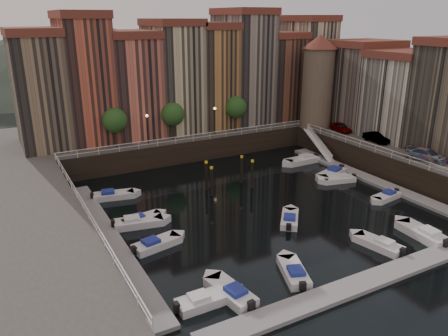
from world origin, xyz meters
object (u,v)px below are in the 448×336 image
mooring_pilings (228,176)px  boat_left_2 (137,222)px  boat_left_1 (156,244)px  gangway (318,143)px  boat_left_0 (205,300)px  car_a (341,128)px  corner_tower (318,80)px  car_b (377,138)px  car_c (426,155)px

mooring_pilings → boat_left_2: size_ratio=1.12×
boat_left_2 → boat_left_1: bearing=-77.8°
gangway → boat_left_1: 33.24m
boat_left_0 → car_a: 41.54m
boat_left_2 → car_a: (34.39, 9.52, 3.28)m
mooring_pilings → car_a: bearing=13.3°
gangway → mooring_pilings: gangway is taller
corner_tower → car_b: corner_tower is taller
corner_tower → boat_left_2: size_ratio=2.74×
gangway → boat_left_0: gangway is taller
gangway → car_b: (4.49, -6.48, 1.75)m
mooring_pilings → car_c: size_ratio=1.18×
car_a → car_b: (0.25, -6.66, 0.00)m
boat_left_2 → car_c: car_c is taller
boat_left_2 → gangway: bearing=28.1°
mooring_pilings → boat_left_2: 13.24m
corner_tower → boat_left_1: bearing=-150.5°
gangway → mooring_pilings: bearing=-164.1°
car_a → boat_left_0: bearing=-135.2°
car_b → car_c: (-0.91, -8.51, 0.03)m
corner_tower → boat_left_1: size_ratio=2.93×
mooring_pilings → car_a: car_a is taller
corner_tower → car_b: size_ratio=3.42×
car_a → car_c: size_ratio=0.82×
boat_left_0 → car_c: size_ratio=0.96×
corner_tower → gangway: size_ratio=1.66×
corner_tower → car_a: corner_tower is taller
boat_left_2 → car_a: bearing=26.3°
corner_tower → car_a: bearing=-72.8°
corner_tower → car_a: (1.34, -4.32, -6.53)m
corner_tower → car_c: bearing=-88.0°
boat_left_0 → car_b: (34.27, 16.95, 3.31)m
car_a → car_c: car_c is taller
corner_tower → boat_left_0: 44.10m
gangway → boat_left_1: size_ratio=1.77×
boat_left_0 → boat_left_1: size_ratio=0.97×
boat_left_2 → car_c: size_ratio=1.06×
car_b → car_c: size_ratio=0.85×
car_a → boat_left_2: bearing=-154.5°
car_b → gangway: bearing=127.3°
gangway → boat_left_2: size_ratio=1.65×
boat_left_2 → car_c: 34.36m
car_b → car_c: bearing=-93.5°
corner_tower → car_a: size_ratio=3.54×
corner_tower → mooring_pilings: 24.24m
car_a → gangway: bearing=-167.5°
gangway → mooring_pilings: size_ratio=1.48×
car_a → car_c: bearing=-82.5°
gangway → boat_left_1: (-30.04, -14.16, -1.56)m
mooring_pilings → car_b: 22.32m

